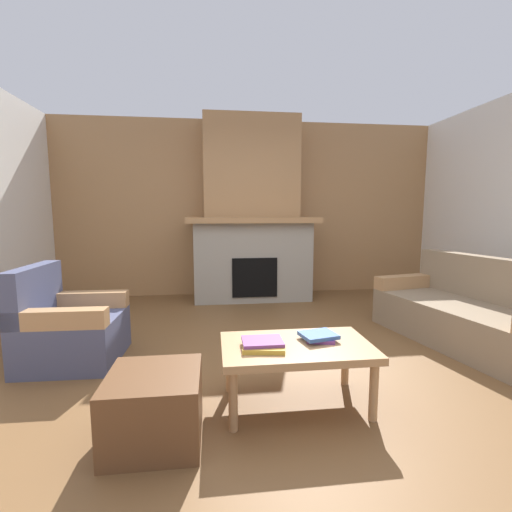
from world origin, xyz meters
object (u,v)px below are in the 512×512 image
(couch, at_px, (470,315))
(coffee_table, at_px, (296,352))
(ottoman, at_px, (155,407))
(fireplace, at_px, (252,221))
(armchair, at_px, (69,329))

(couch, xyz_separation_m, coffee_table, (-1.99, -0.91, 0.09))
(ottoman, bearing_deg, coffee_table, 16.84)
(fireplace, xyz_separation_m, couch, (1.95, -2.16, -0.88))
(fireplace, relative_size, coffee_table, 2.70)
(couch, distance_m, ottoman, 3.11)
(couch, distance_m, armchair, 3.80)
(fireplace, height_order, couch, fireplace)
(fireplace, distance_m, armchair, 2.95)
(armchair, xyz_separation_m, coffee_table, (1.81, -0.94, 0.08))
(couch, bearing_deg, coffee_table, -155.37)
(armchair, distance_m, coffee_table, 2.04)
(couch, relative_size, ottoman, 3.71)
(fireplace, distance_m, couch, 3.04)
(coffee_table, bearing_deg, ottoman, -163.16)
(couch, bearing_deg, armchair, 179.58)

